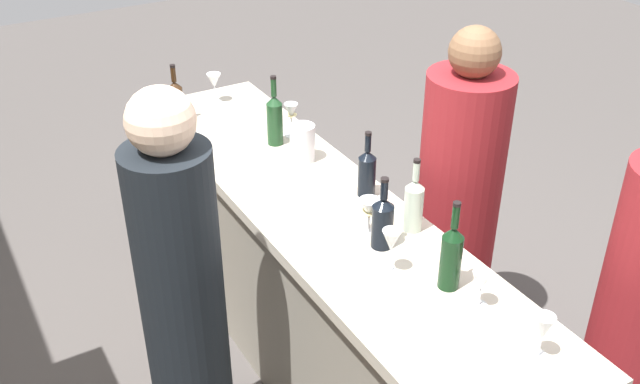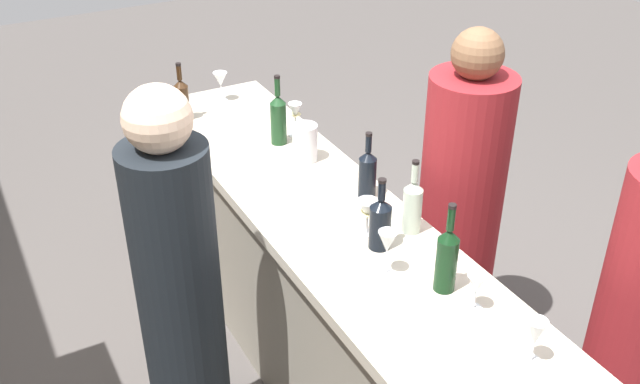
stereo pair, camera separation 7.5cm
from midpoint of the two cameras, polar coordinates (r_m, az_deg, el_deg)
name	(u,v)px [view 2 (the right image)]	position (r m, az deg, el deg)	size (l,w,h in m)	color
ground_plane	(320,374)	(3.47, 0.64, -14.00)	(12.00, 12.00, 0.00)	#4C4744
bar_counter	(320,294)	(3.16, 0.69, -7.97)	(2.54, 0.58, 0.93)	gray
wine_bottle_leftmost_dark_green	(447,258)	(2.42, 10.72, -5.06)	(0.07, 0.07, 0.33)	black
wine_bottle_second_left_near_black	(380,222)	(2.59, 5.53, -2.34)	(0.08, 0.08, 0.28)	black
wine_bottle_center_clear_pale	(413,205)	(2.69, 8.00, -1.01)	(0.07, 0.07, 0.30)	#B7C6B2
wine_bottle_second_right_near_black	(367,172)	(2.89, 4.45, 1.53)	(0.07, 0.07, 0.28)	black
wine_bottle_rightmost_olive_green	(278,118)	(3.29, -2.61, 5.77)	(0.07, 0.07, 0.33)	#193D1E
wine_bottle_far_right_amber_brown	(182,98)	(3.58, -10.11, 7.19)	(0.07, 0.07, 0.29)	#331E0F
wine_glass_near_left	(295,113)	(3.36, -1.30, 6.16)	(0.06, 0.06, 0.16)	white
wine_glass_near_center	(476,285)	(2.37, 12.96, -7.11)	(0.06, 0.06, 0.13)	white
wine_glass_near_right	(535,334)	(2.22, 17.36, -10.54)	(0.06, 0.06, 0.15)	white
wine_glass_far_left	(368,211)	(2.66, 4.52, -1.52)	(0.08, 0.08, 0.14)	white
wine_glass_far_center	(220,80)	(3.76, -7.18, 8.61)	(0.07, 0.07, 0.15)	white
wine_glass_far_right	(387,244)	(2.46, 6.13, -4.02)	(0.07, 0.07, 0.17)	white
water_pitcher	(305,143)	(3.16, -0.49, 3.87)	(0.11, 0.11, 0.16)	silver
person_left_guest	(459,215)	(3.26, 11.40, -1.78)	(0.42, 0.42, 1.56)	maroon
person_center_guest	(639,330)	(2.83, 24.27, -9.74)	(0.33, 0.33, 1.57)	maroon
person_right_guest	(180,302)	(2.71, -10.02, -8.40)	(0.38, 0.38, 1.59)	black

